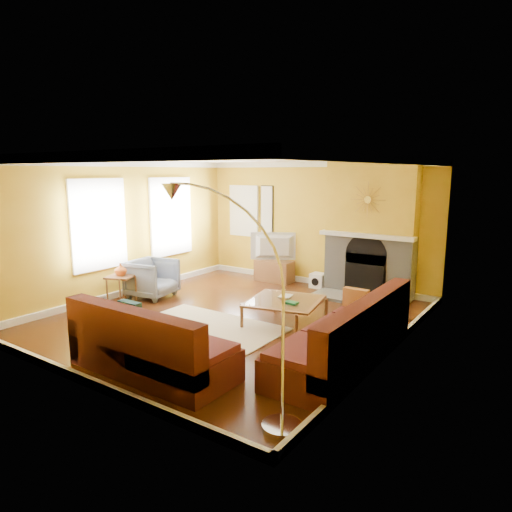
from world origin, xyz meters
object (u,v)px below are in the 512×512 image
Objects in this scene: sectional_sofa at (251,319)px; arc_lamp at (229,303)px; armchair at (152,278)px; media_console at (274,271)px; side_table at (122,289)px; coffee_table at (285,312)px.

sectional_sofa is 1.48× the size of arc_lamp.
media_console is at bearing -36.19° from armchair.
arc_lamp is (2.72, -5.16, 0.94)m from media_console.
media_console is at bearing 117.79° from sectional_sofa.
sectional_sofa is 3.40m from armchair.
sectional_sofa is at bearing -8.75° from side_table.
media_console is 1.05× the size of armchair.
arc_lamp is at bearing -62.31° from sectional_sofa.
side_table is at bearing -115.90° from media_console.
arc_lamp is (0.80, -1.52, 0.73)m from sectional_sofa.
arc_lamp reaches higher than media_console.
sectional_sofa is at bearing -62.21° from media_console.
media_console is 0.37× the size of arc_lamp.
side_table reaches higher than media_console.
side_table is at bearing 150.79° from armchair.
sectional_sofa is at bearing -118.21° from armchair.
side_table is at bearing 171.25° from sectional_sofa.
sectional_sofa is at bearing 117.69° from arc_lamp.
sectional_sofa is at bearing -83.26° from coffee_table.
armchair is at bearing 69.81° from side_table.
sectional_sofa is 3.48m from side_table.
sectional_sofa reaches higher than side_table.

